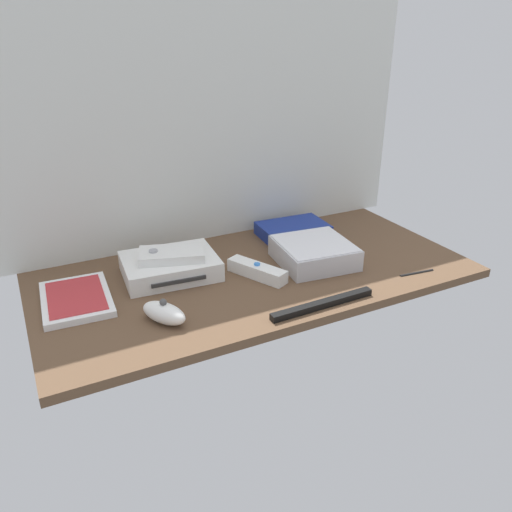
% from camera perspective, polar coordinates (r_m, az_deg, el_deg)
% --- Properties ---
extents(ground_plane, '(1.00, 0.48, 0.02)m').
position_cam_1_polar(ground_plane, '(1.19, 0.00, -2.18)').
color(ground_plane, brown).
rests_on(ground_plane, ground).
extents(back_wall, '(1.10, 0.01, 0.64)m').
position_cam_1_polar(back_wall, '(1.30, -5.09, 15.43)').
color(back_wall, silver).
rests_on(back_wall, ground).
extents(game_console, '(0.22, 0.18, 0.04)m').
position_cam_1_polar(game_console, '(1.18, -9.61, -1.12)').
color(game_console, white).
rests_on(game_console, ground_plane).
extents(mini_computer, '(0.19, 0.19, 0.05)m').
position_cam_1_polar(mini_computer, '(1.23, 6.55, 0.40)').
color(mini_computer, silver).
rests_on(mini_computer, ground_plane).
extents(game_case, '(0.15, 0.20, 0.02)m').
position_cam_1_polar(game_case, '(1.12, -19.54, -4.54)').
color(game_case, white).
rests_on(game_case, ground_plane).
extents(network_router, '(0.19, 0.13, 0.03)m').
position_cam_1_polar(network_router, '(1.38, 4.18, 2.92)').
color(network_router, navy).
rests_on(network_router, ground_plane).
extents(remote_wand, '(0.10, 0.15, 0.03)m').
position_cam_1_polar(remote_wand, '(1.16, 0.12, -1.67)').
color(remote_wand, white).
rests_on(remote_wand, ground_plane).
extents(remote_nunchuk, '(0.09, 0.11, 0.05)m').
position_cam_1_polar(remote_nunchuk, '(1.00, -10.29, -6.30)').
color(remote_nunchuk, white).
rests_on(remote_nunchuk, ground_plane).
extents(remote_classic_pad, '(0.16, 0.12, 0.02)m').
position_cam_1_polar(remote_classic_pad, '(1.16, -9.46, 0.16)').
color(remote_classic_pad, white).
rests_on(remote_classic_pad, game_console).
extents(sensor_bar, '(0.24, 0.02, 0.01)m').
position_cam_1_polar(sensor_bar, '(1.05, 7.50, -5.37)').
color(sensor_bar, black).
rests_on(sensor_bar, ground_plane).
extents(stylus_pen, '(0.09, 0.02, 0.01)m').
position_cam_1_polar(stylus_pen, '(1.23, 17.61, -1.72)').
color(stylus_pen, black).
rests_on(stylus_pen, ground_plane).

